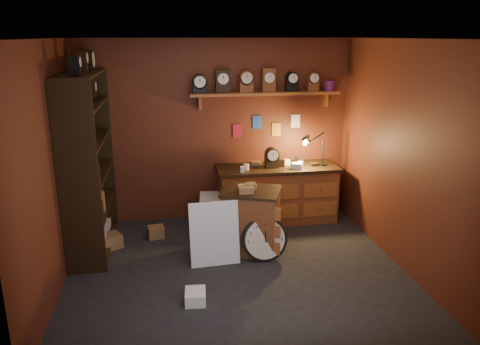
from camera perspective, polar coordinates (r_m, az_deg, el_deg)
name	(u,v)px	position (r m, az deg, el deg)	size (l,w,h in m)	color
floor	(236,269)	(5.80, -0.53, -11.72)	(4.00, 4.00, 0.00)	black
room_shell	(238,128)	(5.33, -0.29, 5.43)	(4.02, 3.62, 2.71)	#5A2615
shelving_unit	(85,156)	(6.29, -18.37, 1.94)	(0.47, 1.60, 2.58)	black
workbench	(277,190)	(7.11, 4.52, -2.20)	(1.82, 0.66, 1.36)	brown
low_cabinet	(251,218)	(6.11, 1.36, -5.56)	(0.90, 0.83, 0.92)	brown
big_round_clock	(265,239)	(5.92, 3.02, -8.10)	(0.57, 0.18, 0.57)	black
white_panel	(215,263)	(5.96, -3.07, -10.93)	(0.61, 0.03, 0.82)	silver
mini_fridge	(215,211)	(6.95, -3.02, -4.70)	(0.49, 0.51, 0.47)	silver
floor_box_a	(109,241)	(6.54, -15.67, -8.08)	(0.30, 0.25, 0.18)	olive
floor_box_b	(195,297)	(5.16, -5.46, -14.82)	(0.22, 0.26, 0.13)	white
floor_box_c	(156,232)	(6.71, -10.20, -7.15)	(0.22, 0.18, 0.16)	olive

